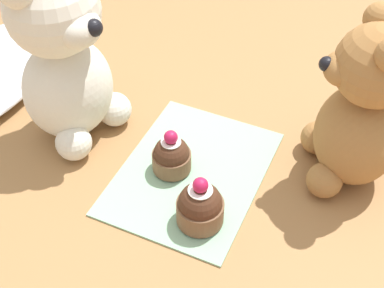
% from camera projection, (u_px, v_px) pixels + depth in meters
% --- Properties ---
extents(ground_plane, '(4.00, 4.00, 0.00)m').
position_uv_depth(ground_plane, '(192.00, 173.00, 0.73)').
color(ground_plane, '#9E7042').
extents(knitted_placemat, '(0.24, 0.18, 0.01)m').
position_uv_depth(knitted_placemat, '(192.00, 172.00, 0.72)').
color(knitted_placemat, '#8EBC99').
rests_on(knitted_placemat, ground_plane).
extents(teddy_bear_cream, '(0.15, 0.15, 0.27)m').
position_uv_depth(teddy_bear_cream, '(64.00, 56.00, 0.70)').
color(teddy_bear_cream, silver).
rests_on(teddy_bear_cream, ground_plane).
extents(teddy_bear_tan, '(0.15, 0.14, 0.24)m').
position_uv_depth(teddy_bear_tan, '(361.00, 111.00, 0.65)').
color(teddy_bear_tan, '#A3703D').
rests_on(teddy_bear_tan, ground_plane).
extents(cupcake_near_cream_bear, '(0.05, 0.05, 0.07)m').
position_uv_depth(cupcake_near_cream_bear, '(172.00, 156.00, 0.71)').
color(cupcake_near_cream_bear, brown).
rests_on(cupcake_near_cream_bear, knitted_placemat).
extents(cupcake_near_tan_bear, '(0.06, 0.06, 0.07)m').
position_uv_depth(cupcake_near_tan_bear, '(200.00, 206.00, 0.65)').
color(cupcake_near_tan_bear, brown).
rests_on(cupcake_near_tan_bear, knitted_placemat).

